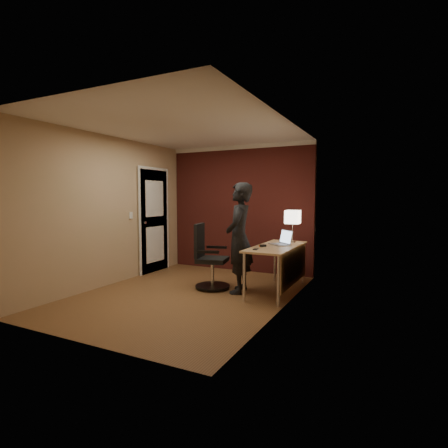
{
  "coord_description": "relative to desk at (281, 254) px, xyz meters",
  "views": [
    {
      "loc": [
        2.83,
        -4.44,
        1.48
      ],
      "look_at": [
        0.35,
        0.55,
        1.05
      ],
      "focal_mm": 28.0,
      "sensor_mm": 36.0,
      "label": 1
    }
  ],
  "objects": [
    {
      "name": "room",
      "position": [
        -1.53,
        0.83,
        0.77
      ],
      "size": [
        4.0,
        4.0,
        4.0
      ],
      "color": "brown",
      "rests_on": "ground"
    },
    {
      "name": "desk",
      "position": [
        0.0,
        0.0,
        0.0
      ],
      "size": [
        0.6,
        1.5,
        0.73
      ],
      "color": "tan",
      "rests_on": "ground"
    },
    {
      "name": "desk_lamp",
      "position": [
        0.04,
        0.47,
        0.55
      ],
      "size": [
        0.22,
        0.22,
        0.54
      ],
      "color": "silver",
      "rests_on": "desk"
    },
    {
      "name": "laptop",
      "position": [
        -0.03,
        0.15,
        0.19
      ],
      "size": [
        0.42,
        0.41,
        0.23
      ],
      "color": "silver",
      "rests_on": "desk"
    },
    {
      "name": "mouse",
      "position": [
        -0.23,
        -0.19,
        0.14
      ],
      "size": [
        0.1,
        0.12,
        0.03
      ],
      "primitive_type": "cube",
      "rotation": [
        0.0,
        0.0,
        -0.43
      ],
      "color": "black",
      "rests_on": "desk"
    },
    {
      "name": "phone",
      "position": [
        -0.22,
        -0.5,
        0.13
      ],
      "size": [
        0.07,
        0.12,
        0.01
      ],
      "primitive_type": "cube",
      "rotation": [
        0.0,
        0.0,
        0.11
      ],
      "color": "black",
      "rests_on": "desk"
    },
    {
      "name": "office_chair",
      "position": [
        -1.13,
        -0.26,
        -0.15
      ],
      "size": [
        0.56,
        0.63,
        1.03
      ],
      "color": "black",
      "rests_on": "ground"
    },
    {
      "name": "person",
      "position": [
        -0.6,
        -0.25,
        0.25
      ],
      "size": [
        0.53,
        0.7,
        1.71
      ],
      "primitive_type": "imported",
      "rotation": [
        0.0,
        0.0,
        -1.35
      ],
      "color": "black",
      "rests_on": "ground"
    }
  ]
}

